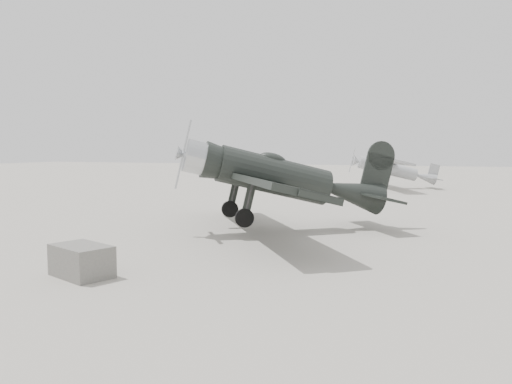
{
  "coord_description": "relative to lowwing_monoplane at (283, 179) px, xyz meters",
  "views": [
    {
      "loc": [
        6.25,
        -14.1,
        3.13
      ],
      "look_at": [
        -0.31,
        3.3,
        1.5
      ],
      "focal_mm": 35.0,
      "sensor_mm": 36.0,
      "label": 1
    }
  ],
  "objects": [
    {
      "name": "ground",
      "position": [
        -0.62,
        -3.74,
        -2.0
      ],
      "size": [
        160.0,
        160.0,
        0.0
      ],
      "primitive_type": "plane",
      "color": "#ACA698",
      "rests_on": "ground"
    },
    {
      "name": "lowwing_monoplane",
      "position": [
        0.0,
        0.0,
        0.0
      ],
      "size": [
        9.53,
        10.67,
        3.77
      ],
      "rotation": [
        0.0,
        0.24,
        0.61
      ],
      "color": "black",
      "rests_on": "ground"
    },
    {
      "name": "equipment_block",
      "position": [
        -2.59,
        -8.13,
        -1.61
      ],
      "size": [
        1.8,
        1.46,
        0.78
      ],
      "primitive_type": "cube",
      "rotation": [
        0.0,
        0.0,
        -0.37
      ],
      "color": "#615F5A",
      "rests_on": "ground"
    },
    {
      "name": "highwing_monoplane",
      "position": [
        1.79,
        22.2,
        -0.28
      ],
      "size": [
        7.02,
        9.51,
        2.74
      ],
      "rotation": [
        0.0,
        0.23,
        0.38
      ],
      "color": "#999B9E",
      "rests_on": "ground"
    }
  ]
}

